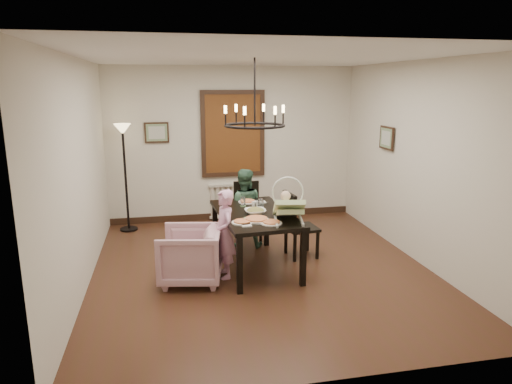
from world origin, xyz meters
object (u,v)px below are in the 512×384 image
object	(u,v)px
seated_man	(244,215)
chair_far	(248,212)
drinking_glass	(261,205)
chair_right	(302,224)
elderly_woman	(225,241)
armchair	(190,255)
baby_bouncer	(289,206)
dining_table	(255,218)
floor_lamp	(126,179)

from	to	relation	value
seated_man	chair_far	bearing A→B (deg)	-103.49
chair_far	drinking_glass	distance (m)	1.07
chair_far	drinking_glass	xyz separation A→B (m)	(-0.00, -1.01, 0.38)
chair_right	elderly_woman	world-z (taller)	chair_right
armchair	elderly_woman	bearing A→B (deg)	108.58
chair_right	drinking_glass	bearing A→B (deg)	95.71
elderly_woman	baby_bouncer	bearing A→B (deg)	67.41
elderly_woman	baby_bouncer	xyz separation A→B (m)	(0.79, -0.22, 0.49)
armchair	elderly_woman	distance (m)	0.47
armchair	drinking_glass	bearing A→B (deg)	123.80
baby_bouncer	chair_right	bearing A→B (deg)	71.37
dining_table	chair_right	size ratio (longest dim) A/B	1.77
elderly_woman	chair_right	bearing A→B (deg)	105.67
baby_bouncer	seated_man	bearing A→B (deg)	115.46
baby_bouncer	floor_lamp	distance (m)	3.32
seated_man	floor_lamp	distance (m)	2.22
baby_bouncer	drinking_glass	distance (m)	0.65
dining_table	floor_lamp	xyz separation A→B (m)	(-1.83, 2.04, 0.21)
baby_bouncer	floor_lamp	bearing A→B (deg)	141.49
baby_bouncer	dining_table	bearing A→B (deg)	136.33
chair_right	armchair	bearing A→B (deg)	102.91
drinking_glass	floor_lamp	size ratio (longest dim) A/B	0.08
seated_man	baby_bouncer	size ratio (longest dim) A/B	1.70
chair_right	seated_man	distance (m)	0.96
armchair	drinking_glass	size ratio (longest dim) A/B	5.67
floor_lamp	dining_table	bearing A→B (deg)	-48.05
elderly_woman	seated_man	world-z (taller)	seated_man
dining_table	seated_man	world-z (taller)	seated_man
floor_lamp	armchair	bearing A→B (deg)	-68.53
dining_table	drinking_glass	world-z (taller)	drinking_glass
armchair	elderly_woman	world-z (taller)	elderly_woman
elderly_woman	seated_man	bearing A→B (deg)	150.73
dining_table	armchair	size ratio (longest dim) A/B	2.22
armchair	seated_man	distance (m)	1.48
drinking_glass	floor_lamp	world-z (taller)	floor_lamp
armchair	seated_man	xyz separation A→B (m)	(0.90, 1.16, 0.16)
seated_man	elderly_woman	bearing A→B (deg)	78.37
chair_right	baby_bouncer	distance (m)	0.96
chair_right	baby_bouncer	world-z (taller)	baby_bouncer
dining_table	elderly_woman	world-z (taller)	elderly_woman
chair_right	floor_lamp	xyz separation A→B (m)	(-2.58, 1.79, 0.41)
seated_man	floor_lamp	size ratio (longest dim) A/B	0.56
dining_table	baby_bouncer	bearing A→B (deg)	-58.78
chair_far	floor_lamp	world-z (taller)	floor_lamp
chair_right	seated_man	size ratio (longest dim) A/B	0.96
elderly_woman	baby_bouncer	distance (m)	0.96
drinking_glass	floor_lamp	distance (m)	2.73
dining_table	baby_bouncer	distance (m)	0.65
chair_far	baby_bouncer	bearing A→B (deg)	-81.53
chair_far	elderly_woman	world-z (taller)	elderly_woman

